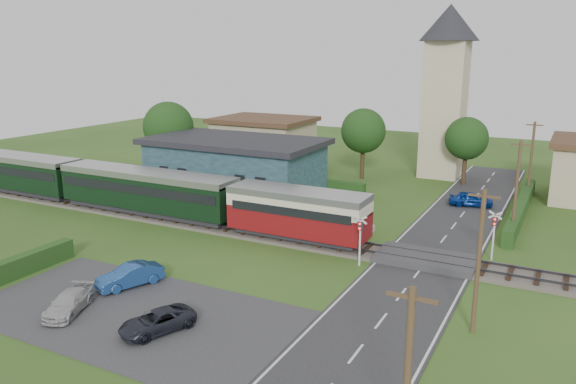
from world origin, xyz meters
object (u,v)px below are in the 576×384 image
at_px(station_building, 235,167).
at_px(crossing_signal_near, 360,233).
at_px(car_park_silver, 69,303).
at_px(pedestrian_near, 271,204).
at_px(church_tower, 446,79).
at_px(train, 117,186).
at_px(house_west, 264,141).
at_px(crossing_signal_far, 494,228).
at_px(car_park_blue, 130,276).
at_px(car_on_road, 471,199).
at_px(pedestrian_far, 129,188).
at_px(car_park_dark, 157,321).
at_px(equipment_hut, 125,180).

xyz_separation_m(station_building, crossing_signal_near, (16.40, -11.40, -0.55)).
relative_size(car_park_silver, pedestrian_near, 1.94).
distance_m(church_tower, crossing_signal_near, 29.57).
relative_size(train, house_west, 4.00).
xyz_separation_m(crossing_signal_near, crossing_signal_far, (7.20, 4.80, 0.00)).
relative_size(house_west, crossing_signal_near, 3.30).
bearing_deg(church_tower, pedestrian_near, -109.54).
bearing_deg(car_park_silver, crossing_signal_near, 29.24).
height_order(car_park_blue, car_park_silver, car_park_blue).
relative_size(crossing_signal_far, pedestrian_near, 1.78).
height_order(station_building, pedestrian_near, station_building).
distance_m(crossing_signal_near, car_on_road, 17.79).
xyz_separation_m(crossing_signal_far, pedestrian_far, (-30.78, 0.42, -0.90)).
relative_size(crossing_signal_far, car_park_dark, 0.90).
bearing_deg(car_on_road, crossing_signal_near, 154.23).
relative_size(car_on_road, pedestrian_near, 1.99).
bearing_deg(car_park_blue, station_building, 129.53).
height_order(station_building, car_park_silver, station_building).
bearing_deg(car_park_blue, equipment_hut, 156.79).
relative_size(car_park_silver, pedestrian_far, 2.24).
xyz_separation_m(station_building, crossing_signal_far, (23.60, -6.60, -0.55)).
xyz_separation_m(train, car_park_silver, (11.44, -15.46, -1.58)).
xyz_separation_m(equipment_hut, car_park_blue, (14.05, -14.70, -1.05)).
bearing_deg(equipment_hut, car_park_dark, -43.83).
distance_m(equipment_hut, pedestrian_near, 14.93).
height_order(house_west, car_park_blue, house_west).
bearing_deg(church_tower, house_west, -171.47).
distance_m(car_park_dark, pedestrian_far, 25.36).
height_order(train, car_park_silver, train).
xyz_separation_m(station_building, car_on_road, (20.11, 5.93, -2.02)).
bearing_deg(station_building, house_west, 109.65).
height_order(house_west, pedestrian_near, house_west).
bearing_deg(pedestrian_near, station_building, -37.97).
xyz_separation_m(crossing_signal_near, car_park_silver, (-10.81, -13.05, -1.54)).
height_order(car_park_silver, car_park_dark, car_park_silver).
xyz_separation_m(station_building, church_tower, (15.00, 17.01, 7.53)).
xyz_separation_m(equipment_hut, church_tower, (23.00, 22.80, 8.48)).
height_order(train, car_park_blue, train).
bearing_deg(equipment_hut, station_building, 35.92).
distance_m(church_tower, house_west, 21.55).
bearing_deg(crossing_signal_far, station_building, 164.37).
distance_m(crossing_signal_near, pedestrian_near, 11.06).
xyz_separation_m(station_building, pedestrian_far, (-7.18, -6.18, -1.45)).
height_order(crossing_signal_far, pedestrian_near, crossing_signal_far).
bearing_deg(pedestrian_far, station_building, -56.79).
bearing_deg(crossing_signal_near, equipment_hut, 167.06).
height_order(house_west, crossing_signal_far, house_west).
height_order(station_building, house_west, house_west).
bearing_deg(train, crossing_signal_near, -6.17).
distance_m(train, crossing_signal_far, 29.54).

